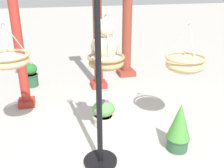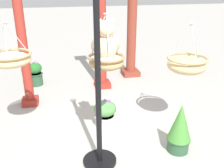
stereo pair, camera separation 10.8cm
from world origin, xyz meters
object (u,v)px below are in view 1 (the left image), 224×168
object	(u,v)px
hanging_basket_right_low	(185,63)
potted_plant_tall_leafy	(179,127)
potted_plant_bushy_green	(31,75)
teddy_bear	(106,43)
potted_plant_conical_shrub	(186,64)
greenhouse_pillar_far_back	(127,24)
display_pole_central	(99,116)
potted_plant_trailing_ivy	(104,113)
hanging_basket_left_high	(9,60)
greenhouse_pillar_left	(98,26)
greenhouse_pillar_right	(18,42)
hanging_basket_with_teddy	(106,61)

from	to	relation	value
hanging_basket_right_low	potted_plant_tall_leafy	distance (m)	0.94
potted_plant_bushy_green	teddy_bear	bearing A→B (deg)	-67.53
potted_plant_conical_shrub	greenhouse_pillar_far_back	bearing A→B (deg)	179.01
potted_plant_tall_leafy	potted_plant_bushy_green	size ratio (longest dim) A/B	1.28
greenhouse_pillar_far_back	display_pole_central	bearing A→B (deg)	-113.21
teddy_bear	hanging_basket_right_low	bearing A→B (deg)	10.72
hanging_basket_right_low	greenhouse_pillar_far_back	bearing A→B (deg)	91.43
hanging_basket_right_low	potted_plant_conical_shrub	bearing A→B (deg)	58.26
hanging_basket_right_low	potted_plant_tall_leafy	size ratio (longest dim) A/B	1.01
potted_plant_trailing_ivy	potted_plant_tall_leafy	bearing A→B (deg)	-45.78
hanging_basket_left_high	greenhouse_pillar_left	size ratio (longest dim) A/B	0.21
potted_plant_trailing_ivy	greenhouse_pillar_right	bearing A→B (deg)	139.90
hanging_basket_with_teddy	potted_plant_tall_leafy	bearing A→B (deg)	-14.19
hanging_basket_left_high	greenhouse_pillar_left	world-z (taller)	greenhouse_pillar_left
potted_plant_bushy_green	hanging_basket_left_high	bearing A→B (deg)	-92.39
hanging_basket_left_high	greenhouse_pillar_far_back	size ratio (longest dim) A/B	0.23
greenhouse_pillar_far_back	potted_plant_tall_leafy	world-z (taller)	greenhouse_pillar_far_back
hanging_basket_with_teddy	potted_plant_trailing_ivy	size ratio (longest dim) A/B	1.48
greenhouse_pillar_right	greenhouse_pillar_left	bearing A→B (deg)	19.86
display_pole_central	potted_plant_tall_leafy	size ratio (longest dim) A/B	3.19
potted_plant_conical_shrub	display_pole_central	bearing A→B (deg)	-134.12
hanging_basket_with_teddy	hanging_basket_right_low	world-z (taller)	hanging_basket_with_teddy
display_pole_central	hanging_basket_left_high	xyz separation A→B (m)	(-1.04, 0.77, 0.57)
display_pole_central	teddy_bear	size ratio (longest dim) A/B	4.40
hanging_basket_with_teddy	potted_plant_conical_shrub	world-z (taller)	hanging_basket_with_teddy
teddy_bear	potted_plant_bushy_green	world-z (taller)	teddy_bear
greenhouse_pillar_far_back	potted_plant_conical_shrub	size ratio (longest dim) A/B	4.73
potted_plant_bushy_green	potted_plant_trailing_ivy	distance (m)	2.37
potted_plant_bushy_green	potted_plant_tall_leafy	bearing A→B (deg)	-54.82
hanging_basket_left_high	hanging_basket_right_low	size ratio (longest dim) A/B	0.82
hanging_basket_left_high	potted_plant_conical_shrub	bearing A→B (deg)	29.80
greenhouse_pillar_right	potted_plant_tall_leafy	world-z (taller)	greenhouse_pillar_right
greenhouse_pillar_far_back	potted_plant_conical_shrub	xyz separation A→B (m)	(1.65, -0.03, -1.10)
teddy_bear	potted_plant_bushy_green	bearing A→B (deg)	112.47
greenhouse_pillar_far_back	potted_plant_bushy_green	bearing A→B (deg)	-175.93
display_pole_central	hanging_basket_right_low	world-z (taller)	display_pole_central
greenhouse_pillar_left	greenhouse_pillar_far_back	xyz separation A→B (m)	(0.83, 0.60, -0.09)
display_pole_central	hanging_basket_with_teddy	distance (m)	0.68
potted_plant_tall_leafy	potted_plant_trailing_ivy	world-z (taller)	potted_plant_tall_leafy
hanging_basket_left_high	potted_plant_bushy_green	world-z (taller)	hanging_basket_left_high
potted_plant_tall_leafy	potted_plant_bushy_green	bearing A→B (deg)	125.18
hanging_basket_right_low	greenhouse_pillar_far_back	world-z (taller)	greenhouse_pillar_far_back
greenhouse_pillar_left	hanging_basket_with_teddy	bearing A→B (deg)	-98.94
teddy_bear	greenhouse_pillar_left	bearing A→B (deg)	80.97
hanging_basket_left_high	greenhouse_pillar_far_back	world-z (taller)	greenhouse_pillar_far_back
teddy_bear	hanging_basket_left_high	distance (m)	1.32
potted_plant_bushy_green	greenhouse_pillar_left	bearing A→B (deg)	-16.58
greenhouse_pillar_left	greenhouse_pillar_right	world-z (taller)	greenhouse_pillar_left
hanging_basket_left_high	hanging_basket_with_teddy	bearing A→B (deg)	-23.51
display_pole_central	potted_plant_tall_leafy	bearing A→B (deg)	0.31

